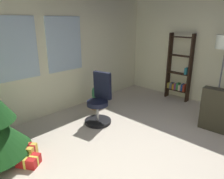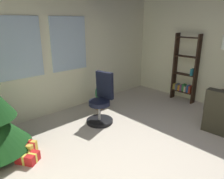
{
  "view_description": "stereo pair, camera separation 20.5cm",
  "coord_description": "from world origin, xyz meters",
  "px_view_note": "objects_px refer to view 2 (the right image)",
  "views": [
    {
      "loc": [
        -2.62,
        -1.29,
        2.07
      ],
      "look_at": [
        -0.15,
        1.05,
        0.95
      ],
      "focal_mm": 33.73,
      "sensor_mm": 36.0,
      "label": 1
    },
    {
      "loc": [
        -2.47,
        -1.43,
        2.07
      ],
      "look_at": [
        -0.15,
        1.05,
        0.95
      ],
      "focal_mm": 33.73,
      "sensor_mm": 36.0,
      "label": 2
    }
  ],
  "objects_px": {
    "gift_box_gold": "(29,149)",
    "gift_box_red": "(28,157)",
    "office_chair": "(101,103)",
    "bookshelf": "(185,73)",
    "potted_plant": "(100,98)"
  },
  "relations": [
    {
      "from": "bookshelf",
      "to": "potted_plant",
      "type": "xyz_separation_m",
      "value": [
        -1.99,
        1.08,
        -0.49
      ]
    },
    {
      "from": "gift_box_gold",
      "to": "potted_plant",
      "type": "bearing_deg",
      "value": 17.44
    },
    {
      "from": "gift_box_gold",
      "to": "potted_plant",
      "type": "distance_m",
      "value": 2.15
    },
    {
      "from": "office_chair",
      "to": "gift_box_red",
      "type": "bearing_deg",
      "value": -171.34
    },
    {
      "from": "office_chair",
      "to": "bookshelf",
      "type": "bearing_deg",
      "value": -12.45
    },
    {
      "from": "potted_plant",
      "to": "bookshelf",
      "type": "bearing_deg",
      "value": -28.37
    },
    {
      "from": "office_chair",
      "to": "potted_plant",
      "type": "relative_size",
      "value": 1.53
    },
    {
      "from": "office_chair",
      "to": "bookshelf",
      "type": "distance_m",
      "value": 2.5
    },
    {
      "from": "gift_box_gold",
      "to": "office_chair",
      "type": "xyz_separation_m",
      "value": [
        1.62,
        0.1,
        0.3
      ]
    },
    {
      "from": "gift_box_gold",
      "to": "gift_box_red",
      "type": "bearing_deg",
      "value": -118.55
    },
    {
      "from": "office_chair",
      "to": "potted_plant",
      "type": "xyz_separation_m",
      "value": [
        0.43,
        0.54,
        -0.13
      ]
    },
    {
      "from": "gift_box_gold",
      "to": "bookshelf",
      "type": "height_order",
      "value": "bookshelf"
    },
    {
      "from": "gift_box_gold",
      "to": "bookshelf",
      "type": "bearing_deg",
      "value": -6.13
    },
    {
      "from": "bookshelf",
      "to": "potted_plant",
      "type": "relative_size",
      "value": 2.52
    },
    {
      "from": "gift_box_gold",
      "to": "office_chair",
      "type": "bearing_deg",
      "value": 3.55
    }
  ]
}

